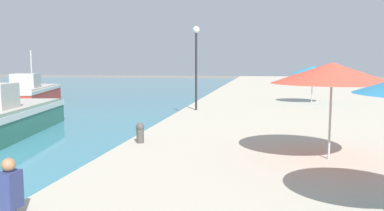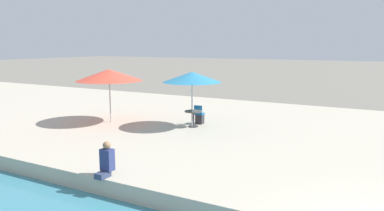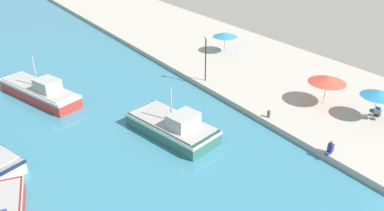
{
  "view_description": "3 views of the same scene",
  "coord_description": "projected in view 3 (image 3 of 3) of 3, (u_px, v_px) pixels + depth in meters",
  "views": [
    {
      "loc": [
        4.32,
        2.33,
        3.07
      ],
      "look_at": [
        1.5,
        17.62,
        1.34
      ],
      "focal_mm": 35.0,
      "sensor_mm": 36.0,
      "label": 1
    },
    {
      "loc": [
        -7.51,
        0.48,
        4.27
      ],
      "look_at": [
        7.08,
        8.61,
        1.54
      ],
      "focal_mm": 35.0,
      "sensor_mm": 36.0,
      "label": 2
    },
    {
      "loc": [
        -19.83,
        -4.29,
        15.46
      ],
      "look_at": [
        -4.0,
        18.0,
        1.14
      ],
      "focal_mm": 35.0,
      "sensor_mm": 36.0,
      "label": 3
    }
  ],
  "objects": [
    {
      "name": "mooring_bollard",
      "position": [
        269.0,
        113.0,
        30.17
      ],
      "size": [
        0.26,
        0.26,
        0.65
      ],
      "color": "#4C4742",
      "rests_on": "quay_promenade"
    },
    {
      "name": "lamppost",
      "position": [
        206.0,
        51.0,
        35.46
      ],
      "size": [
        0.36,
        0.36,
        4.56
      ],
      "color": "#232328",
      "rests_on": "quay_promenade"
    },
    {
      "name": "quay_promenade",
      "position": [
        183.0,
        35.0,
        51.15
      ],
      "size": [
        16.0,
        90.0,
        0.54
      ],
      "color": "#BCB29E",
      "rests_on": "ground_plane"
    },
    {
      "name": "fishing_boat_mid",
      "position": [
        173.0,
        126.0,
        28.55
      ],
      "size": [
        4.59,
        7.91,
        3.96
      ],
      "rotation": [
        0.0,
        0.0,
        0.2
      ],
      "color": "#33705B",
      "rests_on": "water_basin"
    },
    {
      "name": "cafe_umbrella_white",
      "position": [
        327.0,
        79.0,
        31.39
      ],
      "size": [
        3.17,
        3.17,
        2.57
      ],
      "color": "#B7B7B7",
      "rests_on": "quay_promenade"
    },
    {
      "name": "cafe_umbrella_striped",
      "position": [
        225.0,
        35.0,
        43.16
      ],
      "size": [
        2.81,
        2.81,
        2.41
      ],
      "color": "#B7B7B7",
      "rests_on": "quay_promenade"
    },
    {
      "name": "cafe_chair_left",
      "position": [
        378.0,
        113.0,
        30.33
      ],
      "size": [
        0.46,
        0.43,
        0.91
      ],
      "rotation": [
        0.0,
        0.0,
        -1.49
      ],
      "color": "#2D2D33",
      "rests_on": "quay_promenade"
    },
    {
      "name": "fishing_boat_distant",
      "position": [
        40.0,
        91.0,
        34.02
      ],
      "size": [
        5.17,
        9.52,
        4.1
      ],
      "rotation": [
        0.0,
        0.0,
        0.32
      ],
      "color": "red",
      "rests_on": "water_basin"
    },
    {
      "name": "cafe_umbrella_pink",
      "position": [
        378.0,
        94.0,
        28.98
      ],
      "size": [
        2.65,
        2.65,
        2.52
      ],
      "color": "#B7B7B7",
      "rests_on": "quay_promenade"
    },
    {
      "name": "person_at_quay",
      "position": [
        330.0,
        148.0,
        25.62
      ],
      "size": [
        0.55,
        0.36,
        1.01
      ],
      "color": "#333D5B",
      "rests_on": "quay_promenade"
    },
    {
      "name": "cafe_table",
      "position": [
        374.0,
        113.0,
        29.82
      ],
      "size": [
        0.8,
        0.8,
        0.74
      ],
      "color": "#333338",
      "rests_on": "quay_promenade"
    }
  ]
}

